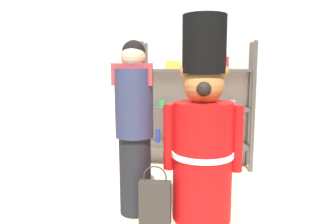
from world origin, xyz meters
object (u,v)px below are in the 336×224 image
Objects in this scene: merchandise_shelf at (197,106)px; shopping_bag at (155,201)px; person_shopper at (134,126)px; teddy_bear_guard at (203,135)px.

shopping_bag is at bearing -102.03° from merchandise_shelf.
shopping_bag is at bearing -42.26° from person_shopper.
person_shopper is at bearing 137.74° from shopping_bag.
merchandise_shelf is 1.48m from teddy_bear_guard.
merchandise_shelf is at bearing 77.97° from shopping_bag.
shopping_bag is (0.22, -0.20, -0.65)m from person_shopper.
shopping_bag is at bearing -159.08° from teddy_bear_guard.
person_shopper is at bearing -111.74° from merchandise_shelf.
teddy_bear_guard is 3.41× the size of shopping_bag.
merchandise_shelf is at bearing 92.68° from teddy_bear_guard.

